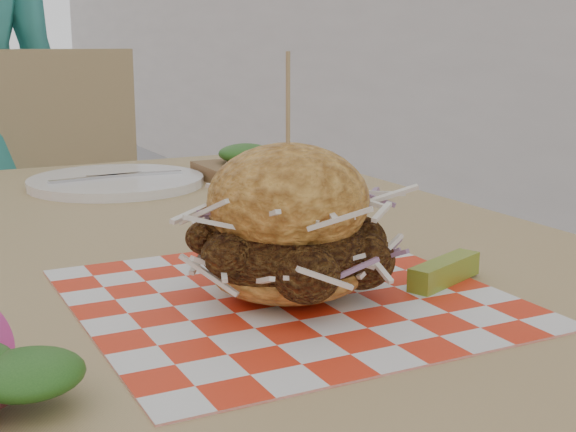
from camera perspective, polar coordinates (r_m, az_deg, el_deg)
patio_table at (r=0.96m, az=-6.28°, el=-5.98°), size 0.80×1.20×0.75m
patio_chair at (r=1.83m, az=-15.68°, el=-1.22°), size 0.49×0.50×0.95m
paper_liner at (r=0.72m, az=0.00°, el=-5.78°), size 0.36×0.36×0.00m
sandwich at (r=0.70m, az=0.00°, el=-1.10°), size 0.19×0.19×0.21m
pickle_spear at (r=0.76m, az=11.07°, el=-3.89°), size 0.10×0.06×0.02m
place_setting at (r=1.27m, az=-12.11°, el=2.41°), size 0.27×0.27×0.02m
kraft_tray at (r=1.32m, az=-3.02°, el=3.72°), size 0.15×0.12×0.06m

